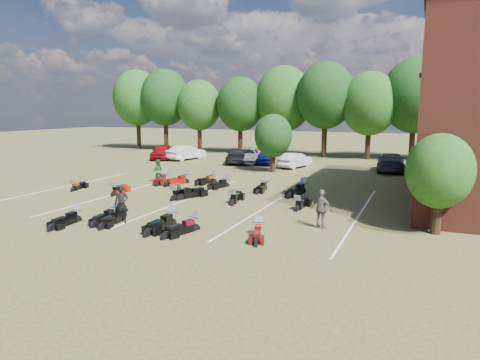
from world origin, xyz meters
The scene contains 34 objects.
ground centered at (0.00, 0.00, 0.00)m, with size 160.00×160.00×0.00m, color brown.
car_0 centered at (-15.99, 19.68, 0.81)m, with size 1.90×4.73×1.61m, color maroon.
car_1 centered at (-13.34, 20.22, 0.76)m, with size 1.60×4.59×1.51m, color silver.
car_2 centered at (-6.26, 20.22, 0.74)m, with size 2.45×5.32×1.48m, color gray.
car_3 centered at (-7.19, 19.65, 0.73)m, with size 2.04×5.03×1.46m, color black.
car_4 centered at (-4.35, 20.21, 0.70)m, with size 1.65×4.11×1.40m, color #0B0F50.
car_5 centered at (-1.04, 18.92, 0.68)m, with size 1.43×4.10×1.35m, color beige.
car_6 centered at (11.27, 18.51, 0.79)m, with size 2.61×5.66×1.57m, color #530D04.
car_7 centered at (7.22, 19.89, 0.80)m, with size 2.25×5.53×1.60m, color #333337.
person_black centered at (-3.14, -3.00, 0.91)m, with size 0.67×0.44×1.83m, color black.
person_green centered at (-8.07, 7.24, 0.84)m, with size 0.82×0.64×1.68m, color #2A702B.
person_grey centered at (5.74, -0.10, 0.89)m, with size 1.05×0.44×1.78m, color #5E5751.
motorcycle_1 centered at (-5.26, -3.72, 0.00)m, with size 0.69×2.17×1.21m, color black, non-canonical shape.
motorcycle_2 centered at (-4.02, -2.60, 0.00)m, with size 0.66×2.09×1.16m, color black, non-canonical shape.
motorcycle_3 centered at (-0.70, -2.52, 0.00)m, with size 0.77×2.40×1.34m, color black, non-canonical shape.
motorcycle_4 centered at (-3.44, -2.71, 0.00)m, with size 0.67×2.12×1.18m, color black, non-canonical shape.
motorcycle_5 centered at (0.66, -2.78, 0.00)m, with size 0.70×2.20×1.23m, color black, non-canonical shape.
motorcycle_6 centered at (3.52, -2.22, 0.00)m, with size 0.64×2.02×1.12m, color #460A0C, non-canonical shape.
motorcycle_7 centered at (-7.74, 1.95, 0.00)m, with size 0.71×2.22×1.24m, color maroon, non-canonical shape.
motorcycle_8 centered at (-11.19, 2.08, 0.00)m, with size 0.64×2.00×1.11m, color black, non-canonical shape.
motorcycle_9 centered at (-3.29, 2.60, 0.00)m, with size 0.81×2.53×1.41m, color black, non-canonical shape.
motorcycle_10 centered at (-3.61, 2.33, 0.00)m, with size 0.75×2.37×1.32m, color black, non-canonical shape.
motorcycle_12 centered at (0.11, 2.60, 0.00)m, with size 0.76×2.39×1.33m, color black, non-canonical shape.
motorcycle_13 centered at (3.84, 2.72, 0.00)m, with size 0.69×2.15×1.20m, color black, non-canonical shape.
motorcycle_14 centered at (-7.73, 7.56, 0.00)m, with size 0.76×2.40×1.34m, color #40090A, non-canonical shape.
motorcycle_15 centered at (-5.96, 7.63, 0.00)m, with size 0.77×2.40×1.34m, color maroon, non-canonical shape.
motorcycle_16 centered at (-2.65, 7.53, 0.00)m, with size 0.68×2.12×1.18m, color black, non-canonical shape.
motorcycle_17 centered at (-4.26, 8.70, 0.00)m, with size 0.70×2.19×1.22m, color black, non-canonical shape.
motorcycle_18 centered at (2.82, 7.47, 0.00)m, with size 0.79×2.49×1.39m, color black, non-canonical shape.
motorcycle_19 centered at (0.20, 7.59, 0.00)m, with size 0.68×2.12×1.18m, color black, non-canonical shape.
tree_line centered at (-1.00, 29.00, 6.31)m, with size 56.00×6.00×9.79m.
young_tree_near_building centered at (10.50, 1.00, 2.75)m, with size 2.80×2.80×4.16m.
young_tree_midfield centered at (-2.00, 15.50, 3.09)m, with size 3.20×3.20×4.70m.
parking_lines centered at (-3.00, 3.00, 0.01)m, with size 20.10×14.00×0.01m.
Camera 1 is at (9.87, -18.85, 5.39)m, focal length 32.00 mm.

